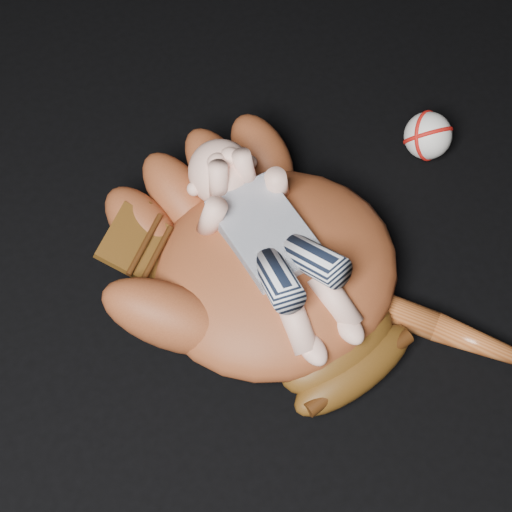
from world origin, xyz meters
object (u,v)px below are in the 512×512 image
Objects in this scene: baseball_glove at (276,264)px; baseball at (428,136)px; newborn_baby at (276,245)px; baseball_bat at (453,333)px.

baseball_glove is 6.53× the size of baseball.
baseball_glove is at bearing 7.64° from newborn_baby.
baseball_glove is 0.37m from baseball.
newborn_baby is at bearing 135.61° from baseball_bat.
baseball is (0.16, 0.31, 0.02)m from baseball_bat.
baseball_bat is 0.35m from baseball.
newborn_baby reaches higher than baseball_bat.
baseball_bat is (0.19, -0.19, -0.06)m from baseball_glove.
baseball_bat is 5.88× the size of baseball.
baseball_bat is (0.19, -0.19, -0.11)m from newborn_baby.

